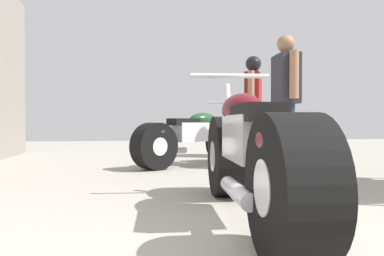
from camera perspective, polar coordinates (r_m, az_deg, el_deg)
name	(u,v)px	position (r m, az deg, el deg)	size (l,w,h in m)	color
ground_plane	(204,180)	(3.86, 1.84, -7.79)	(16.02, 16.02, 0.00)	#9E998E
motorcycle_maroon_cruiser	(251,155)	(2.27, 8.88, -4.00)	(0.61, 2.06, 0.96)	black
motorcycle_black_naked	(191,139)	(5.03, -0.19, -1.65)	(1.67, 1.28, 0.88)	black
mechanic_in_blue	(286,93)	(4.91, 13.96, 5.16)	(0.26, 0.67, 1.68)	#2D3851
mechanic_with_helmet	(253,97)	(6.37, 9.23, 4.71)	(0.40, 0.64, 1.68)	#384766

